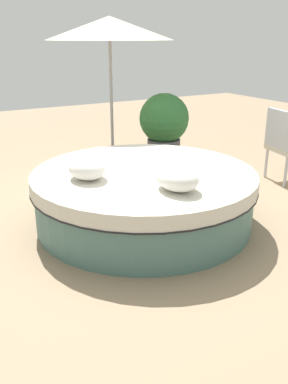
{
  "coord_description": "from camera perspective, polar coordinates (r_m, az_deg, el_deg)",
  "views": [
    {
      "loc": [
        -3.57,
        2.06,
        1.88
      ],
      "look_at": [
        0.0,
        0.0,
        0.34
      ],
      "focal_mm": 39.23,
      "sensor_mm": 36.0,
      "label": 1
    }
  ],
  "objects": [
    {
      "name": "patio_umbrella",
      "position": [
        6.94,
        -4.71,
        21.13
      ],
      "size": [
        2.0,
        2.0,
        2.17
      ],
      "color": "#262628",
      "rests_on": "ground_plane"
    },
    {
      "name": "throw_pillow_1",
      "position": [
        3.78,
        4.49,
        1.87
      ],
      "size": [
        0.47,
        0.35,
        0.22
      ],
      "primitive_type": "ellipsoid",
      "color": "white",
      "rests_on": "round_bed"
    },
    {
      "name": "ground_plane",
      "position": [
        4.53,
        0.0,
        -4.07
      ],
      "size": [
        16.0,
        16.0,
        0.0
      ],
      "primitive_type": "plane",
      "color": "#9E8466"
    },
    {
      "name": "patio_chair",
      "position": [
        5.95,
        18.68,
        6.55
      ],
      "size": [
        0.61,
        0.59,
        0.98
      ],
      "rotation": [
        0.0,
        0.0,
        2.95
      ],
      "color": "#B7B7BC",
      "rests_on": "ground_plane"
    },
    {
      "name": "throw_pillow_0",
      "position": [
        4.1,
        -7.78,
        3.23
      ],
      "size": [
        0.43,
        0.35,
        0.21
      ],
      "primitive_type": "ellipsoid",
      "color": "white",
      "rests_on": "round_bed"
    },
    {
      "name": "planter",
      "position": [
        6.75,
        2.75,
        9.32
      ],
      "size": [
        0.79,
        0.79,
        1.05
      ],
      "color": "#4C4C51",
      "rests_on": "ground_plane"
    },
    {
      "name": "round_bed",
      "position": [
        4.42,
        0.0,
        -0.61
      ],
      "size": [
        2.33,
        2.33,
        0.57
      ],
      "color": "#4C726B",
      "rests_on": "ground_plane"
    }
  ]
}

